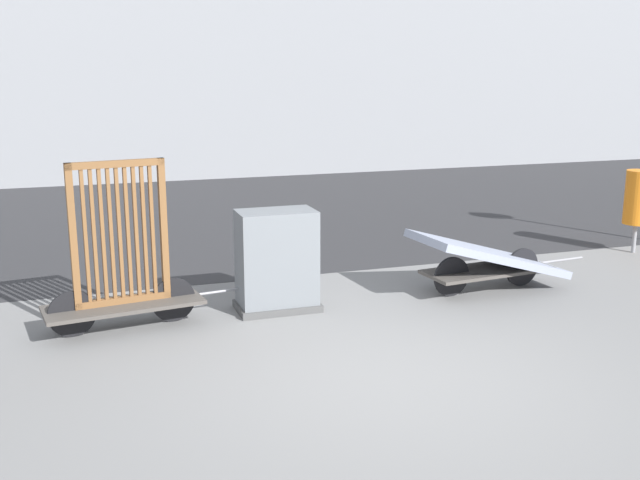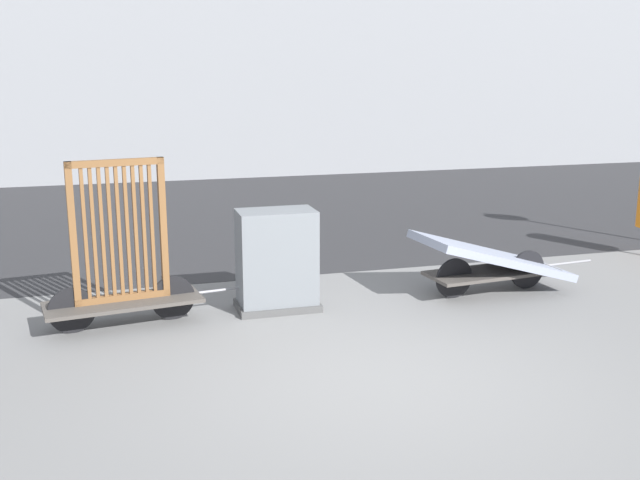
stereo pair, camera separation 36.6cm
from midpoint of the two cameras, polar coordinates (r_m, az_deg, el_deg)
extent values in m
plane|color=slate|center=(6.86, 6.24, -10.30)|extent=(60.00, 60.00, 0.00)
cube|color=#2D2D30|center=(14.19, -5.74, 2.02)|extent=(56.00, 9.01, 0.01)
cube|color=#4C4742|center=(8.22, -13.51, -4.63)|extent=(1.70, 0.84, 0.04)
cylinder|color=black|center=(8.33, -9.92, -4.37)|extent=(0.49, 0.10, 0.49)
cylinder|color=black|center=(8.16, -17.17, -5.16)|extent=(0.49, 0.10, 0.49)
cylinder|color=gray|center=(8.49, -5.76, -3.76)|extent=(0.70, 0.13, 0.03)
cube|color=brown|center=(8.20, -13.53, -4.27)|extent=(0.99, 0.21, 0.07)
cube|color=brown|center=(7.90, -14.09, 5.73)|extent=(0.99, 0.21, 0.07)
cube|color=brown|center=(7.96, -17.07, 0.33)|extent=(0.08, 0.08, 1.51)
cube|color=brown|center=(8.12, -10.60, 0.93)|extent=(0.08, 0.08, 1.51)
cube|color=brown|center=(7.97, -16.21, 0.41)|extent=(0.04, 0.05, 1.44)
cube|color=brown|center=(7.98, -15.61, 0.47)|extent=(0.04, 0.05, 1.44)
cube|color=brown|center=(8.00, -15.00, 0.52)|extent=(0.04, 0.05, 1.44)
cube|color=brown|center=(8.01, -14.40, 0.58)|extent=(0.04, 0.05, 1.44)
cube|color=brown|center=(8.02, -13.80, 0.64)|extent=(0.04, 0.05, 1.44)
cube|color=brown|center=(8.04, -13.20, 0.69)|extent=(0.04, 0.05, 1.44)
cube|color=brown|center=(8.05, -12.61, 0.75)|extent=(0.04, 0.05, 1.44)
cube|color=brown|center=(8.07, -12.02, 0.80)|extent=(0.04, 0.05, 1.44)
cube|color=brown|center=(8.09, -11.42, 0.86)|extent=(0.04, 0.05, 1.44)
cube|color=#4C4742|center=(9.41, 14.03, -2.40)|extent=(1.69, 0.79, 0.04)
cylinder|color=black|center=(9.73, 16.56, -2.17)|extent=(0.49, 0.09, 0.49)
cylinder|color=black|center=(9.13, 11.32, -2.88)|extent=(0.49, 0.09, 0.49)
cylinder|color=gray|center=(10.13, 19.39, -1.67)|extent=(0.70, 0.10, 0.03)
cube|color=#8C93A8|center=(9.36, 14.10, -1.20)|extent=(1.97, 1.11, 0.63)
cube|color=#4C4C4C|center=(8.62, -2.05, -5.00)|extent=(0.93, 0.57, 0.08)
cube|color=slate|center=(8.47, -2.08, -1.55)|extent=(0.87, 0.51, 1.15)
camera|label=1|loc=(0.18, -88.75, 0.29)|focal=42.00mm
camera|label=2|loc=(0.18, 91.25, -0.29)|focal=42.00mm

